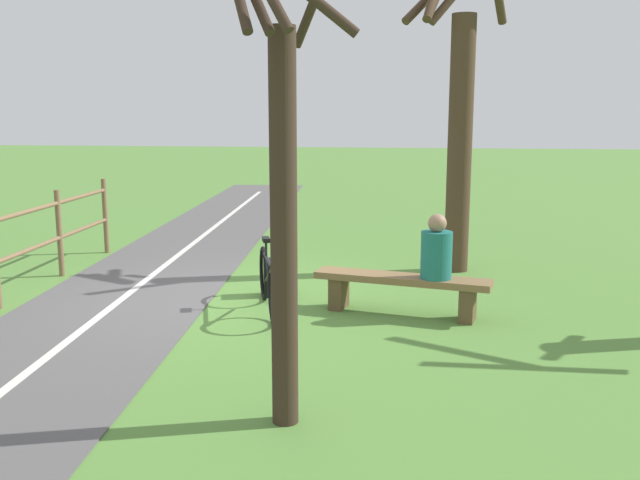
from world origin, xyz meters
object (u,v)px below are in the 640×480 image
tree_by_path (280,187)px  tree_mid_field (458,119)px  bicycle (268,282)px  backpack (274,278)px  bench (401,287)px  person_seated (436,251)px

tree_by_path → tree_mid_field: bearing=-105.4°
bicycle → backpack: bicycle is taller
bench → tree_mid_field: bearing=-93.9°
bicycle → backpack: (0.08, -0.75, -0.13)m
bench → tree_by_path: (0.81, 3.06, 1.47)m
backpack → tree_by_path: 4.10m
bench → bicycle: 1.57m
tree_mid_field → bicycle: bearing=48.6°
person_seated → tree_mid_field: 2.96m
bicycle → tree_by_path: size_ratio=0.42×
tree_by_path → bench: bearing=-104.9°
backpack → tree_by_path: tree_by_path is taller
backpack → tree_mid_field: size_ratio=0.10×
bicycle → backpack: 0.76m
bicycle → tree_by_path: bearing=-3.9°
tree_mid_field → tree_by_path: bearing=74.6°
tree_mid_field → bench: bearing=73.9°
bench → backpack: backpack is taller
bench → person_seated: bearing=-180.0°
bench → backpack: (1.64, -0.64, -0.10)m
bench → person_seated: 0.60m
bench → bicycle: bicycle is taller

